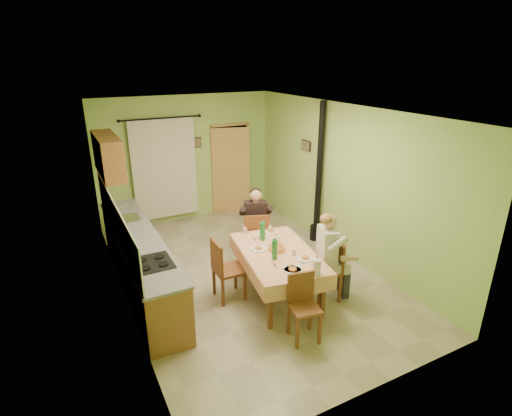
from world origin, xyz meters
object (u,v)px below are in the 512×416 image
man_far (256,218)px  stove_flue (318,192)px  chair_far (256,248)px  man_right (329,247)px  dining_table (278,274)px  chair_right (327,281)px  chair_left (228,281)px  chair_near (304,320)px

man_far → stove_flue: bearing=32.5°
chair_far → man_right: (0.47, -1.50, 0.59)m
dining_table → chair_right: bearing=-23.2°
chair_far → chair_right: bearing=-51.4°
dining_table → man_far: bearing=89.4°
dining_table → chair_far: 1.11m
man_right → stove_flue: stove_flue is taller
chair_left → stove_flue: (2.46, 1.13, 0.73)m
chair_right → man_right: 0.59m
dining_table → stove_flue: 2.34m
man_far → chair_right: bearing=-51.8°
chair_far → stove_flue: size_ratio=0.36×
chair_right → man_right: bearing=90.0°
chair_left → man_right: size_ratio=0.71×
dining_table → chair_far: bearing=89.6°
chair_far → man_far: 0.59m
dining_table → chair_near: 1.09m
chair_right → chair_left: (-1.37, 0.70, 0.00)m
chair_right → dining_table: bearing=75.8°
dining_table → chair_left: bearing=167.0°
stove_flue → chair_near: bearing=-128.3°
chair_far → stove_flue: stove_flue is taller
man_right → chair_near: bearing=145.3°
chair_near → chair_right: size_ratio=0.98×
chair_right → man_far: (-0.47, 1.52, 0.59)m
chair_near → chair_right: bearing=-132.5°
dining_table → chair_far: chair_far is taller
chair_near → man_far: bearing=-89.7°
chair_left → stove_flue: stove_flue is taller
man_far → stove_flue: 1.60m
stove_flue → chair_far: bearing=-168.0°
chair_near → stove_flue: size_ratio=0.33×
dining_table → man_far: size_ratio=1.39×
man_far → chair_near: bearing=-79.6°
chair_far → stove_flue: (1.57, 0.33, 0.73)m
chair_near → man_far: man_far is taller
chair_near → man_right: (0.86, 0.66, 0.59)m
dining_table → man_far: (0.19, 1.11, 0.50)m
chair_left → dining_table: bearing=68.6°
man_far → stove_flue: size_ratio=0.50×
chair_near → stove_flue: bearing=-117.4°
man_right → chair_left: bearing=80.8°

